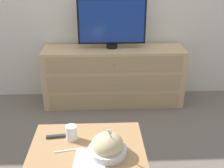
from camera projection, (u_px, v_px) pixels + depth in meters
name	position (u px, v px, depth m)	size (l,w,h in m)	color
ground_plane	(103.00, 93.00, 3.59)	(12.00, 12.00, 0.00)	#70665B
dresser	(114.00, 76.00, 3.24)	(1.57, 0.45, 0.66)	tan
tv	(112.00, 22.00, 3.02)	(0.74, 0.13, 0.54)	black
coffee_table	(88.00, 157.00, 1.80)	(0.72, 0.57, 0.45)	tan
takeout_bowl	(108.00, 146.00, 1.69)	(0.24, 0.24, 0.20)	silver
drink_cup	(71.00, 134.00, 1.84)	(0.08, 0.08, 0.10)	beige
napkin	(90.00, 158.00, 1.67)	(0.20, 0.20, 0.00)	white
knife	(69.00, 150.00, 1.74)	(0.18, 0.05, 0.01)	white
remote_control	(58.00, 136.00, 1.87)	(0.16, 0.04, 0.02)	#38383D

